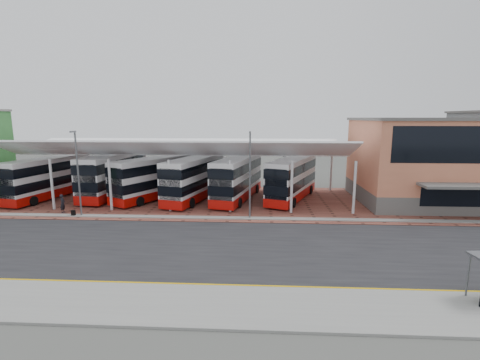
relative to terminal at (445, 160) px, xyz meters
The scene contains 19 objects.
ground 27.29m from the terminal, 148.81° to the right, with size 140.00×140.00×0.00m, color #444541.
road 27.81m from the terminal, 147.03° to the right, with size 120.00×14.00×0.02m, color black.
forecourt 21.52m from the terminal, behind, with size 72.00×16.00×0.06m, color brown.
sidewalk 32.79m from the terminal, 135.10° to the right, with size 120.00×4.00×0.14m, color slate.
north_kerb 24.69m from the terminal, 161.44° to the right, with size 120.00×0.80×0.14m, color slate.
yellow_line_near 31.44m from the terminal, 137.71° to the right, with size 120.00×0.12×0.01m, color #E8B400.
yellow_line_far 31.24m from the terminal, 138.12° to the right, with size 120.00×0.12×0.01m, color #E8B400.
canopy 29.02m from the terminal, behind, with size 37.00×11.63×7.07m.
terminal is the anchor object (origin of this frame).
lamp_west 37.78m from the terminal, 168.32° to the right, with size 0.16×0.90×8.07m.
lamp_east 22.35m from the terminal, 159.99° to the right, with size 0.16×0.90×8.07m.
bus_0 44.54m from the terminal, behind, with size 4.85×11.60×4.66m.
bus_1 37.63m from the terminal, behind, with size 3.65×12.26×4.98m.
bus_2 32.12m from the terminal, behind, with size 7.79×11.29×4.71m.
bus_3 27.50m from the terminal, behind, with size 5.59×11.89×4.78m.
bus_4 22.70m from the terminal, behind, with size 5.31×11.94×4.80m.
bus_5 16.57m from the terminal, behind, with size 6.67×11.53×4.69m.
pedestrian 40.05m from the terminal, behind, with size 0.67×0.44×1.84m, color black.
suitcase 38.73m from the terminal, 168.28° to the right, with size 0.34×0.24×0.58m, color black.
Camera 1 is at (2.79, -24.72, 9.25)m, focal length 26.00 mm.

